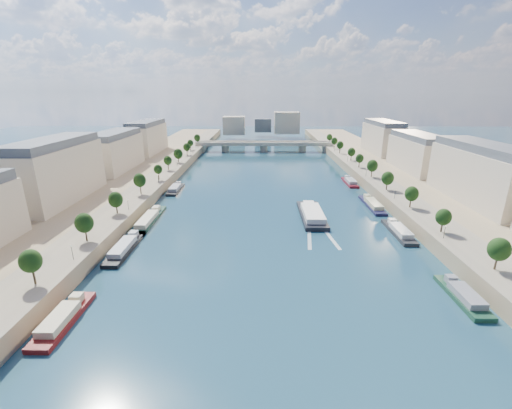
{
  "coord_description": "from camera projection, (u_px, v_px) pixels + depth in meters",
  "views": [
    {
      "loc": [
        -3.24,
        -50.71,
        47.42
      ],
      "look_at": [
        -4.71,
        77.36,
        5.0
      ],
      "focal_mm": 24.0,
      "sensor_mm": 36.0,
      "label": 1
    }
  ],
  "objects": [
    {
      "name": "buildings_right",
      "position": [
        444.0,
        160.0,
        163.23
      ],
      "size": [
        16.0,
        226.0,
        23.2
      ],
      "color": "beige",
      "rests_on": "ground"
    },
    {
      "name": "tour_barge",
      "position": [
        312.0,
        214.0,
        135.19
      ],
      "size": [
        8.78,
        30.69,
        4.16
      ],
      "rotation": [
        0.0,
        0.0,
        0.0
      ],
      "color": "black",
      "rests_on": "ground"
    },
    {
      "name": "pave_right",
      "position": [
        392.0,
        189.0,
        155.73
      ],
      "size": [
        14.0,
        520.0,
        0.1
      ],
      "primitive_type": "cube",
      "color": "gray",
      "rests_on": "quay_right"
    },
    {
      "name": "quay_left",
      "position": [
        111.0,
        194.0,
        157.93
      ],
      "size": [
        44.0,
        520.0,
        5.0
      ],
      "primitive_type": "cube",
      "color": "#9E8460",
      "rests_on": "ground"
    },
    {
      "name": "moored_barges_left",
      "position": [
        123.0,
        250.0,
        105.62
      ],
      "size": [
        5.0,
        161.6,
        3.6
      ],
      "color": "#182036",
      "rests_on": "ground"
    },
    {
      "name": "moored_barges_right",
      "position": [
        383.0,
        215.0,
        135.06
      ],
      "size": [
        5.0,
        127.53,
        3.6
      ],
      "color": "#19402C",
      "rests_on": "ground"
    },
    {
      "name": "lamps_left",
      "position": [
        145.0,
        189.0,
        146.56
      ],
      "size": [
        0.36,
        200.36,
        4.28
      ],
      "color": "black",
      "rests_on": "ground"
    },
    {
      "name": "skyline",
      "position": [
        266.0,
        124.0,
        361.67
      ],
      "size": [
        79.0,
        42.0,
        22.0
      ],
      "color": "beige",
      "rests_on": "ground"
    },
    {
      "name": "trees_right",
      "position": [
        381.0,
        173.0,
        163.53
      ],
      "size": [
        4.8,
        268.8,
        8.26
      ],
      "color": "#382B1E",
      "rests_on": "ground"
    },
    {
      "name": "trees_left",
      "position": [
        147.0,
        176.0,
        157.13
      ],
      "size": [
        4.8,
        268.8,
        8.26
      ],
      "color": "#382B1E",
      "rests_on": "ground"
    },
    {
      "name": "lamps_right",
      "position": [
        379.0,
        181.0,
        159.66
      ],
      "size": [
        0.36,
        200.36,
        4.28
      ],
      "color": "black",
      "rests_on": "ground"
    },
    {
      "name": "bridge",
      "position": [
        264.0,
        145.0,
        283.31
      ],
      "size": [
        112.0,
        12.0,
        8.15
      ],
      "color": "#C1B79E",
      "rests_on": "ground"
    },
    {
      "name": "quay_right",
      "position": [
        424.0,
        195.0,
        156.37
      ],
      "size": [
        44.0,
        520.0,
        5.0
      ],
      "primitive_type": "cube",
      "color": "#9E8460",
      "rests_on": "ground"
    },
    {
      "name": "buildings_left",
      "position": [
        91.0,
        159.0,
        165.07
      ],
      "size": [
        16.0,
        226.0,
        23.2
      ],
      "color": "beige",
      "rests_on": "ground"
    },
    {
      "name": "wake",
      "position": [
        318.0,
        234.0,
        119.87
      ],
      "size": [
        10.76,
        25.95,
        0.04
      ],
      "color": "silver",
      "rests_on": "ground"
    },
    {
      "name": "ground",
      "position": [
        267.0,
        199.0,
        157.93
      ],
      "size": [
        700.0,
        700.0,
        0.0
      ],
      "primitive_type": "plane",
      "color": "#0B2833",
      "rests_on": "ground"
    },
    {
      "name": "pave_left",
      "position": [
        143.0,
        189.0,
        156.96
      ],
      "size": [
        14.0,
        520.0,
        0.1
      ],
      "primitive_type": "cube",
      "color": "gray",
      "rests_on": "quay_left"
    }
  ]
}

